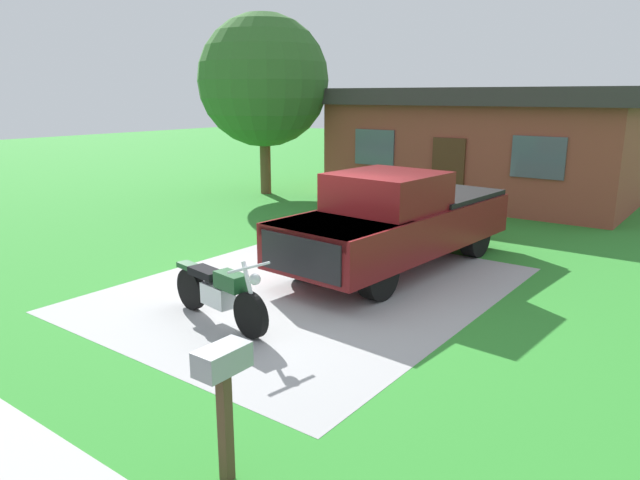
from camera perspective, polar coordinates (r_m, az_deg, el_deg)
ground_plane at (r=10.21m, az=-0.84°, el=-4.78°), size 80.00×80.00×0.00m
driveway_pad at (r=10.21m, az=-0.84°, el=-4.76°), size 5.73×7.19×0.01m
motorcycle at (r=8.70m, az=-9.87°, el=-5.09°), size 2.20×0.74×1.09m
pickup_truck at (r=11.39m, az=7.80°, el=2.06°), size 2.38×5.74×1.90m
mailbox at (r=5.09m, az=-9.50°, el=-13.23°), size 0.26×0.48×1.26m
shade_tree at (r=19.89m, az=-5.57°, el=15.29°), size 4.31×4.31×5.91m
neighbor_house at (r=19.61m, az=15.70°, el=9.15°), size 9.60×5.60×3.50m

